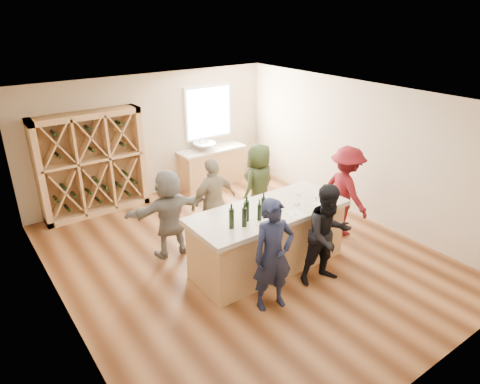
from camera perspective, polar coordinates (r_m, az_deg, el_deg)
floor at (r=7.84m, az=0.26°, el=-8.71°), size 6.00×7.00×0.10m
ceiling at (r=6.75m, az=0.31°, el=12.56°), size 6.00×7.00×0.10m
wall_back at (r=10.10m, az=-11.74°, el=7.38°), size 6.00×0.10×2.80m
wall_front at (r=5.10m, az=24.97°, el=-11.49°), size 6.00×0.10×2.80m
wall_left at (r=6.08m, az=-23.77°, el=-5.44°), size 0.10×7.00×2.80m
wall_right at (r=9.19m, az=15.92°, el=5.34°), size 0.10×7.00×2.80m
window_frame at (r=10.62m, az=-4.26°, el=10.55°), size 1.30×0.06×1.30m
window_pane at (r=10.59m, az=-4.16°, el=10.51°), size 1.18×0.01×1.18m
wine_rack at (r=9.46m, az=-19.13°, el=3.51°), size 2.20×0.45×2.20m
back_counter_base at (r=10.73m, az=-3.74°, el=3.33°), size 1.60×0.58×0.86m
back_counter_top at (r=10.58m, az=-3.81°, el=5.67°), size 1.70×0.62×0.06m
sink at (r=10.44m, az=-4.76°, el=6.11°), size 0.54×0.54×0.19m
faucet at (r=10.57m, az=-5.28°, el=6.63°), size 0.02×0.02×0.30m
tasting_counter_base at (r=7.30m, az=3.73°, el=-6.41°), size 2.60×1.00×1.00m
tasting_counter_top at (r=7.04m, az=3.84°, el=-2.60°), size 2.72×1.12×0.08m
wine_bottle_a at (r=6.36m, az=-1.14°, el=-3.56°), size 0.10×0.10×0.32m
wine_bottle_b at (r=6.41m, az=0.58°, el=-3.38°), size 0.08×0.08×0.31m
wine_bottle_c at (r=6.58m, az=0.89°, el=-2.54°), size 0.10×0.10×0.33m
wine_bottle_d at (r=6.61m, az=2.60°, el=-2.70°), size 0.07×0.07×0.27m
wine_bottle_e at (r=6.75m, az=3.14°, el=-1.97°), size 0.09×0.09×0.31m
wine_glass_a at (r=6.53m, az=4.32°, el=-3.57°), size 0.09×0.09×0.18m
wine_glass_b at (r=6.83m, az=7.44°, el=-2.36°), size 0.09×0.09×0.19m
wine_glass_c at (r=7.11m, az=10.22°, el=-1.47°), size 0.09×0.09×0.19m
wine_glass_d at (r=7.18m, az=7.82°, el=-1.01°), size 0.08×0.08×0.20m
wine_glass_e at (r=7.44m, az=10.91°, el=-0.39°), size 0.09×0.09×0.18m
tasting_menu_a at (r=6.59m, az=3.93°, el=-4.14°), size 0.30×0.34×0.00m
tasting_menu_b at (r=6.91m, az=7.47°, el=-2.91°), size 0.25×0.31×0.00m
tasting_menu_c at (r=7.32m, az=10.95°, el=-1.56°), size 0.30×0.36×0.00m
person_near_left at (r=6.19m, az=4.45°, el=-8.42°), size 0.72×0.59×1.74m
person_near_right at (r=6.87m, az=11.63°, el=-5.65°), size 0.89×0.61×1.68m
person_server at (r=8.40m, az=13.89°, el=0.08°), size 0.73×1.22×1.78m
person_far_mid at (r=7.90m, az=-3.51°, el=-1.23°), size 1.01×0.57×1.66m
person_far_right at (r=8.54m, az=2.52°, el=0.92°), size 0.95×0.74×1.71m
person_far_left at (r=7.58m, az=-9.40°, el=-2.82°), size 1.54×0.67×1.62m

